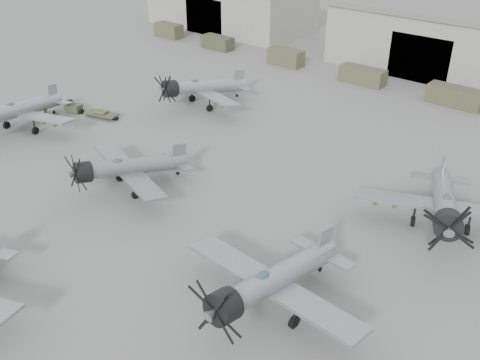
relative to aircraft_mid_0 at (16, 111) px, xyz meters
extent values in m
plane|color=#595957|center=(25.21, -13.24, -2.32)|extent=(220.00, 220.00, 0.00)
cube|color=#9D9E94|center=(-12.79, 48.76, 1.68)|extent=(28.00, 14.00, 8.00)
cube|color=black|center=(-12.79, 41.96, 0.68)|extent=(8.12, 0.40, 6.00)
cube|color=#9D9E94|center=(25.21, 48.76, 1.68)|extent=(28.00, 14.00, 8.00)
cube|color=slate|center=(25.21, 48.76, 6.03)|extent=(29.00, 14.80, 0.70)
cube|color=black|center=(25.21, 41.96, 0.68)|extent=(8.12, 0.40, 6.00)
cube|color=#47482F|center=(-16.10, 36.76, -1.19)|extent=(4.96, 2.20, 2.25)
cube|color=#3A3F29|center=(-5.09, 36.76, -1.34)|extent=(5.19, 2.20, 1.97)
cube|color=#4A4A30|center=(7.95, 36.76, -1.17)|extent=(5.10, 2.20, 2.30)
cube|color=#474A30|center=(20.14, 36.76, -1.27)|extent=(5.99, 2.20, 2.10)
cube|color=#44442D|center=(32.23, 36.76, -1.22)|extent=(6.34, 2.20, 2.20)
cylinder|color=#94979C|center=(-0.29, 0.90, -0.09)|extent=(4.70, 10.69, 3.16)
cube|color=#94979C|center=(-0.10, 0.32, -0.35)|extent=(12.74, 5.97, 0.57)
cube|color=#94979C|center=(-1.73, 5.44, 0.07)|extent=(0.63, 1.64, 2.02)
ellipsoid|color=#3F4C54|center=(0.20, -0.64, 0.83)|extent=(0.95, 1.34, 0.57)
cylinder|color=black|center=(-1.88, -0.45, -1.97)|extent=(0.52, 0.86, 0.81)
cylinder|color=black|center=(1.79, 0.71, -1.97)|extent=(0.52, 0.86, 0.81)
cylinder|color=black|center=(-1.64, 5.15, -2.17)|extent=(0.21, 0.35, 0.32)
cylinder|color=gray|center=(18.32, 0.20, -0.30)|extent=(4.22, 9.66, 2.86)
cylinder|color=black|center=(17.03, -3.90, 0.38)|extent=(2.09, 1.90, 1.90)
cube|color=gray|center=(18.15, -0.32, -0.54)|extent=(11.51, 5.36, 0.51)
cube|color=gray|center=(19.61, 4.30, -0.16)|extent=(0.56, 1.48, 1.83)
ellipsoid|color=#3F4C54|center=(17.88, -1.20, 0.52)|extent=(0.85, 1.21, 0.51)
cylinder|color=black|center=(16.44, 0.02, -2.00)|extent=(0.46, 0.77, 0.73)
cylinder|color=black|center=(19.76, -1.02, -2.00)|extent=(0.46, 0.77, 0.73)
cylinder|color=black|center=(19.53, 4.04, -2.18)|extent=(0.19, 0.31, 0.29)
cylinder|color=gray|center=(36.43, -3.74, -0.09)|extent=(2.18, 10.80, 3.16)
cylinder|color=black|center=(36.14, -8.48, 0.66)|extent=(2.02, 1.71, 2.10)
cube|color=gray|center=(36.39, -4.34, -0.35)|extent=(12.76, 3.01, 0.57)
cube|color=gray|center=(36.72, 1.01, 0.07)|extent=(0.22, 1.69, 2.02)
ellipsoid|color=#3F4C54|center=(36.33, -5.35, 0.82)|extent=(0.68, 1.25, 0.57)
cylinder|color=black|center=(34.46, -4.43, -1.97)|extent=(0.33, 0.82, 0.81)
cylinder|color=black|center=(38.30, -4.66, -1.97)|extent=(0.33, 0.82, 0.81)
cylinder|color=black|center=(36.71, 0.70, -2.17)|extent=(0.14, 0.33, 0.32)
cylinder|color=#96989E|center=(9.80, 18.24, -0.10)|extent=(4.01, 10.72, 3.14)
cylinder|color=black|center=(8.67, 13.65, 0.65)|extent=(2.24, 2.00, 2.09)
cube|color=#96989E|center=(9.66, 17.65, -0.36)|extent=(12.74, 5.16, 0.56)
cube|color=#96989E|center=(10.93, 22.83, 0.05)|extent=(0.52, 1.65, 2.01)
ellipsoid|color=#3F4C54|center=(9.42, 16.68, 0.81)|extent=(0.87, 1.32, 0.56)
cylinder|color=black|center=(7.75, 17.91, -1.97)|extent=(0.47, 0.85, 0.80)
cylinder|color=black|center=(11.46, 17.00, -1.97)|extent=(0.47, 0.85, 0.80)
cylinder|color=black|center=(10.86, 22.54, -2.17)|extent=(0.19, 0.34, 0.32)
cylinder|color=gray|center=(40.64, 11.51, -0.05)|extent=(5.68, 10.66, 3.22)
cylinder|color=black|center=(42.53, 7.05, 0.72)|extent=(2.44, 2.26, 2.14)
cube|color=gray|center=(40.88, 10.94, -0.31)|extent=(12.74, 7.11, 0.58)
cube|color=gray|center=(38.76, 15.97, 0.11)|extent=(0.78, 1.63, 2.06)
ellipsoid|color=#3F4C54|center=(41.29, 9.99, 0.88)|extent=(1.05, 1.38, 0.58)
cylinder|color=black|center=(39.16, 9.99, -1.96)|extent=(0.59, 0.87, 0.82)
cylinder|color=black|center=(42.77, 11.51, -1.96)|extent=(0.59, 0.87, 0.82)
cylinder|color=black|center=(38.88, 15.68, -2.17)|extent=(0.24, 0.35, 0.33)
cube|color=#41452D|center=(-0.19, 6.81, -1.76)|extent=(2.06, 1.57, 0.81)
cube|color=black|center=(-0.77, 6.65, -1.25)|extent=(0.74, 1.02, 0.51)
cylinder|color=black|center=(-0.19, 6.81, -2.07)|extent=(1.33, 0.88, 0.57)
cylinder|color=black|center=(1.08, 7.17, -1.86)|extent=(1.19, 0.41, 0.08)
cube|color=#41452D|center=(3.52, 7.87, -1.86)|extent=(4.10, 2.42, 0.18)
cylinder|color=black|center=(3.52, 7.87, -2.12)|extent=(1.59, 0.84, 0.45)
cylinder|color=#41452D|center=(3.52, 7.87, -1.66)|extent=(1.46, 0.70, 0.32)
imported|color=#45422D|center=(-0.53, 3.55, -1.54)|extent=(0.40, 0.59, 1.56)
camera|label=1|loc=(50.86, -24.66, 20.93)|focal=40.00mm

